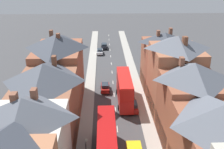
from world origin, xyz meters
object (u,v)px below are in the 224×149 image
object	(u,v)px
double_decker_bus_lead	(107,141)
car_parked_right_a	(104,46)
double_decker_bus_mid_street	(124,89)
car_parked_left_b	(133,106)
car_mid_black	(100,51)
car_mid_white	(105,87)

from	to	relation	value
double_decker_bus_lead	car_parked_right_a	size ratio (longest dim) A/B	2.38
double_decker_bus_mid_street	car_parked_left_b	world-z (taller)	double_decker_bus_mid_street
car_mid_black	car_mid_white	world-z (taller)	car_mid_white
car_mid_black	car_parked_left_b	distance (m)	32.88
car_parked_right_a	car_mid_black	distance (m)	5.62
car_mid_white	car_mid_black	bearing A→B (deg)	93.05
car_parked_left_b	car_mid_white	bearing A→B (deg)	121.92
car_parked_right_a	car_mid_black	xyz separation A→B (m)	(-1.30, -5.47, -0.01)
double_decker_bus_lead	car_parked_left_b	xyz separation A→B (m)	(4.91, 12.69, -2.01)
double_decker_bus_lead	double_decker_bus_mid_street	size ratio (longest dim) A/B	1.00
car_parked_right_a	car_parked_left_b	distance (m)	38.07
car_parked_left_b	double_decker_bus_mid_street	bearing A→B (deg)	113.03
double_decker_bus_lead	car_parked_right_a	distance (m)	50.48
double_decker_bus_lead	car_mid_black	distance (m)	45.04
double_decker_bus_mid_street	car_parked_right_a	size ratio (longest dim) A/B	2.38
car_parked_right_a	double_decker_bus_mid_street	bearing A→B (deg)	-84.09
double_decker_bus_lead	car_parked_left_b	bearing A→B (deg)	68.85
car_mid_black	double_decker_bus_mid_street	bearing A→B (deg)	-80.49
car_parked_left_b	double_decker_bus_lead	bearing A→B (deg)	-111.15
double_decker_bus_lead	car_mid_white	world-z (taller)	double_decker_bus_lead
double_decker_bus_lead	double_decker_bus_mid_street	xyz separation A→B (m)	(3.60, 15.77, 0.00)
car_parked_right_a	car_mid_white	size ratio (longest dim) A/B	1.12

